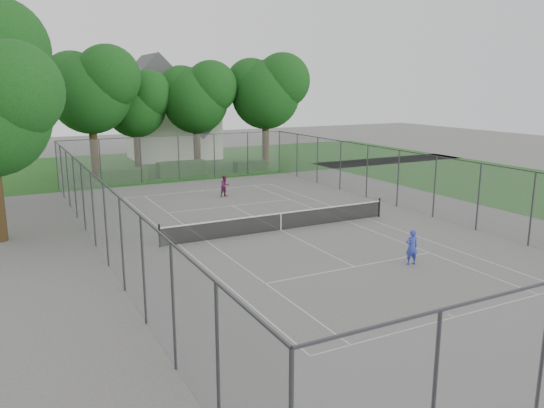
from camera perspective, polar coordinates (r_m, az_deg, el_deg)
name	(u,v)px	position (r m, az deg, el deg)	size (l,w,h in m)	color
ground	(281,230)	(27.51, 0.96, -2.84)	(120.00, 120.00, 0.00)	#615F5C
grass_far	(150,165)	(51.43, -12.96, 4.12)	(60.00, 20.00, 0.00)	#1B4D16
court_markings	(281,230)	(27.51, 0.96, -2.83)	(11.03, 23.83, 0.01)	beige
tennis_net	(281,221)	(27.38, 0.96, -1.81)	(12.87, 0.10, 1.10)	black
perimeter_fence	(281,196)	(27.08, 0.97, 0.85)	(18.08, 34.08, 3.52)	#38383D
tree_far_left	(91,87)	(45.14, -18.89, 11.83)	(7.31, 6.67, 10.51)	#332312
tree_far_midleft	(136,102)	(47.85, -14.42, 10.60)	(6.03, 5.51, 8.67)	#332312
tree_far_midright	(197,95)	(47.81, -8.11, 11.54)	(6.60, 6.03, 9.49)	#332312
tree_far_right	(267,89)	(48.85, -0.57, 12.28)	(7.12, 6.50, 10.23)	#332312
hedge_left	(123,175)	(43.21, -15.75, 3.00)	(3.66, 1.10, 0.91)	#1B4516
hedge_mid	(182,169)	(44.41, -9.70, 3.76)	(3.93, 1.12, 1.24)	#1B4516
hedge_right	(251,166)	(46.58, -2.31, 4.11)	(2.91, 1.07, 0.87)	#1B4516
house	(173,117)	(55.39, -10.62, 9.15)	(8.31, 6.44, 10.34)	silver
girl_player	(412,247)	(22.92, 14.79, -4.51)	(0.55, 0.36, 1.50)	#303FB6
woman_player	(225,186)	(35.81, -5.08, 1.95)	(0.71, 0.55, 1.45)	#64214B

